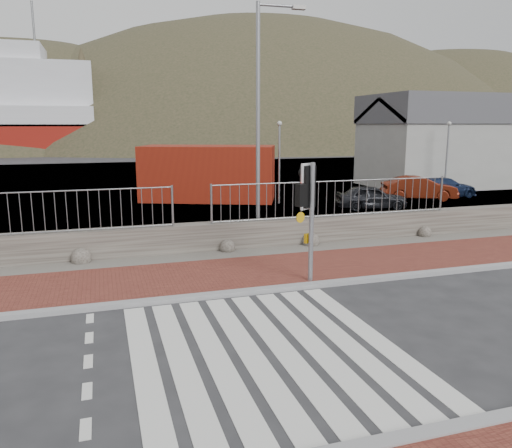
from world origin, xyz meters
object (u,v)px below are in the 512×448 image
object	(u,v)px
streetlight	(262,112)
car_c	(443,187)
shipping_container	(208,173)
car_a	(371,197)
car_b	(419,188)
traffic_signal_far	(311,197)

from	to	relation	value
streetlight	car_c	bearing A→B (deg)	31.20
streetlight	car_c	xyz separation A→B (m)	(12.80, 7.09, -3.79)
streetlight	car_c	size ratio (longest dim) A/B	2.01
shipping_container	car_a	world-z (taller)	shipping_container
car_b	traffic_signal_far	bearing A→B (deg)	154.75
traffic_signal_far	streetlight	bearing A→B (deg)	-115.41
streetlight	car_b	distance (m)	13.38
shipping_container	car_b	bearing A→B (deg)	5.10
traffic_signal_far	car_b	bearing A→B (deg)	-156.30
shipping_container	car_a	distance (m)	8.53
car_a	car_c	bearing A→B (deg)	-55.62
shipping_container	car_c	distance (m)	12.88
car_b	car_c	world-z (taller)	car_b
car_b	shipping_container	bearing A→B (deg)	92.11
streetlight	car_b	size ratio (longest dim) A/B	2.02
traffic_signal_far	shipping_container	xyz separation A→B (m)	(0.57, 14.77, -0.77)
car_a	car_b	distance (m)	4.33
traffic_signal_far	streetlight	xyz separation A→B (m)	(0.30, 4.80, 2.15)
streetlight	car_a	size ratio (longest dim) A/B	2.33
traffic_signal_far	car_c	world-z (taller)	traffic_signal_far
streetlight	shipping_container	size ratio (longest dim) A/B	1.13
traffic_signal_far	shipping_container	distance (m)	14.80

